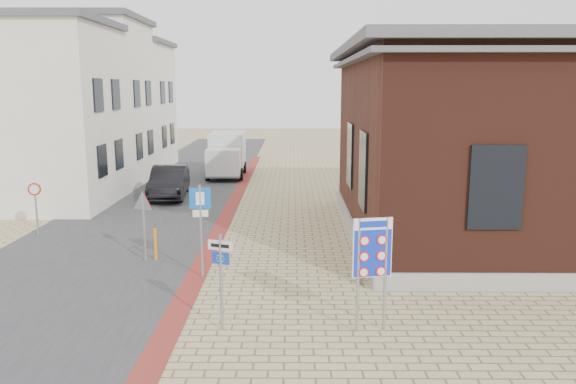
# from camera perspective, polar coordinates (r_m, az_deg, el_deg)

# --- Properties ---
(ground) EXTENTS (120.00, 120.00, 0.00)m
(ground) POSITION_cam_1_polar(r_m,az_deg,el_deg) (14.29, -2.69, -11.34)
(ground) COLOR tan
(ground) RESTS_ON ground
(road_strip) EXTENTS (7.00, 60.00, 0.02)m
(road_strip) POSITION_cam_1_polar(r_m,az_deg,el_deg) (29.41, -11.86, -0.05)
(road_strip) COLOR #38383A
(road_strip) RESTS_ON ground
(curb_strip) EXTENTS (0.60, 40.00, 0.02)m
(curb_strip) POSITION_cam_1_polar(r_m,az_deg,el_deg) (24.00, -6.18, -2.26)
(curb_strip) COLOR maroon
(curb_strip) RESTS_ON ground
(brick_building) EXTENTS (13.00, 13.00, 6.80)m
(brick_building) POSITION_cam_1_polar(r_m,az_deg,el_deg) (21.92, 22.59, 4.96)
(brick_building) COLOR gray
(brick_building) RESTS_ON ground
(townhouse_near) EXTENTS (7.40, 6.40, 8.30)m
(townhouse_near) POSITION_cam_1_polar(r_m,az_deg,el_deg) (27.86, -24.72, 7.25)
(townhouse_near) COLOR white
(townhouse_near) RESTS_ON ground
(townhouse_mid) EXTENTS (7.40, 6.40, 9.10)m
(townhouse_mid) POSITION_cam_1_polar(r_m,az_deg,el_deg) (33.38, -20.42, 8.64)
(townhouse_mid) COLOR white
(townhouse_mid) RESTS_ON ground
(townhouse_far) EXTENTS (7.40, 6.40, 8.30)m
(townhouse_far) POSITION_cam_1_polar(r_m,az_deg,el_deg) (39.06, -17.27, 8.44)
(townhouse_far) COLOR white
(townhouse_far) RESTS_ON ground
(bike_rack) EXTENTS (0.08, 1.80, 0.60)m
(bike_rack) POSITION_cam_1_polar(r_m,az_deg,el_deg) (16.36, 7.12, -7.55)
(bike_rack) COLOR slate
(bike_rack) RESTS_ON ground
(sedan) EXTENTS (2.03, 4.74, 1.52)m
(sedan) POSITION_cam_1_polar(r_m,az_deg,el_deg) (28.07, -11.98, 1.00)
(sedan) COLOR black
(sedan) RESTS_ON ground
(box_truck) EXTENTS (2.22, 5.01, 2.60)m
(box_truck) POSITION_cam_1_polar(r_m,az_deg,el_deg) (34.06, -6.26, 3.83)
(box_truck) COLOR slate
(box_truck) RESTS_ON ground
(border_sign) EXTENTS (0.87, 0.22, 2.58)m
(border_sign) POSITION_cam_1_polar(r_m,az_deg,el_deg) (12.37, 8.56, -5.92)
(border_sign) COLOR gray
(border_sign) RESTS_ON ground
(essen_sign) EXTENTS (0.57, 0.24, 2.20)m
(essen_sign) POSITION_cam_1_polar(r_m,az_deg,el_deg) (12.47, -6.83, -7.73)
(essen_sign) COLOR gray
(essen_sign) RESTS_ON ground
(parking_sign) EXTENTS (0.59, 0.11, 2.68)m
(parking_sign) POSITION_cam_1_polar(r_m,az_deg,el_deg) (15.84, -8.87, -2.29)
(parking_sign) COLOR gray
(parking_sign) RESTS_ON ground
(yield_sign) EXTENTS (0.75, 0.31, 2.19)m
(yield_sign) POSITION_cam_1_polar(r_m,az_deg,el_deg) (17.73, -14.48, -1.73)
(yield_sign) COLOR gray
(yield_sign) RESTS_ON ground
(speed_sign) EXTENTS (0.46, 0.12, 1.97)m
(speed_sign) POSITION_cam_1_polar(r_m,az_deg,el_deg) (22.16, -24.27, -0.88)
(speed_sign) COLOR gray
(speed_sign) RESTS_ON ground
(bollard) EXTENTS (0.12, 0.12, 1.02)m
(bollard) POSITION_cam_1_polar(r_m,az_deg,el_deg) (18.01, -13.31, -5.22)
(bollard) COLOR orange
(bollard) RESTS_ON ground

